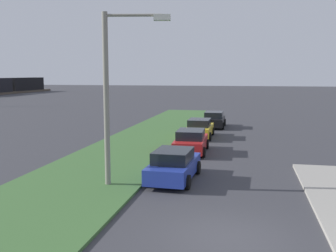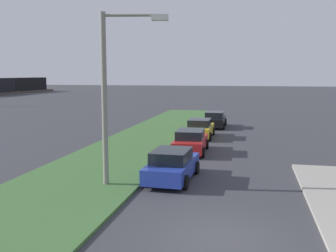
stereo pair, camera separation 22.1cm
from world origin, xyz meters
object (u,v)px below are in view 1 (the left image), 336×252
parked_car_blue (174,165)px  parked_car_black (214,120)px  parked_car_yellow (200,128)px  parked_car_red (191,141)px  streetlight (114,87)px

parked_car_blue → parked_car_black: size_ratio=1.01×
parked_car_yellow → parked_car_red: bearing=-178.5°
parked_car_yellow → parked_car_black: size_ratio=1.00×
parked_car_blue → parked_car_yellow: same height
parked_car_red → parked_car_blue: bearing=179.7°
parked_car_blue → parked_car_black: same height
parked_car_black → streetlight: streetlight is taller
parked_car_black → parked_car_yellow: bearing=174.2°
parked_car_blue → parked_car_yellow: 12.47m
parked_car_blue → parked_car_red: (6.54, 0.15, 0.00)m
parked_car_red → streetlight: streetlight is taller
parked_car_red → streetlight: size_ratio=0.58×
parked_car_yellow → streetlight: (-14.03, 1.96, 3.67)m
parked_car_red → parked_car_black: (12.06, -0.40, 0.00)m
parked_car_red → parked_car_yellow: size_ratio=1.01×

